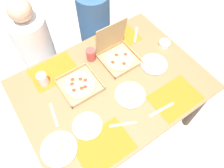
{
  "coord_description": "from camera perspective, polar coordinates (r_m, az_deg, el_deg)",
  "views": [
    {
      "loc": [
        -0.49,
        -0.71,
        2.13
      ],
      "look_at": [
        0.0,
        0.0,
        0.76
      ],
      "focal_mm": 33.94,
      "sensor_mm": 36.0,
      "label": 1
    }
  ],
  "objects": [
    {
      "name": "diner_left_seat",
      "position": [
        2.2,
        -18.72,
        6.97
      ],
      "size": [
        0.32,
        0.32,
        1.18
      ],
      "color": "white",
      "rests_on": "ground_plane"
    },
    {
      "name": "cup_dark",
      "position": [
        1.67,
        -18.11,
        1.18
      ],
      "size": [
        0.07,
        0.07,
        0.11
      ],
      "primitive_type": "cylinder",
      "color": "silver",
      "rests_on": "dining_table"
    },
    {
      "name": "ground_plane",
      "position": [
        2.3,
        0.0,
        -10.07
      ],
      "size": [
        6.0,
        6.0,
        0.0
      ],
      "primitive_type": "plane",
      "color": "beige"
    },
    {
      "name": "plate_near_left",
      "position": [
        1.58,
        4.99,
        -2.95
      ],
      "size": [
        0.23,
        0.23,
        0.03
      ],
      "color": "white",
      "rests_on": "dining_table"
    },
    {
      "name": "pizza_box_edge_far",
      "position": [
        1.74,
        1.47,
        7.96
      ],
      "size": [
        0.28,
        0.28,
        0.31
      ],
      "color": "tan",
      "rests_on": "dining_table"
    },
    {
      "name": "fork_by_far_right",
      "position": [
        1.48,
        2.97,
        -10.79
      ],
      "size": [
        0.18,
        0.1,
        0.0
      ],
      "primitive_type": "cube",
      "rotation": [
        0.0,
        0.0,
        2.7
      ],
      "color": "#B7B7BC",
      "rests_on": "dining_table"
    },
    {
      "name": "placemat_near_left",
      "position": [
        1.43,
        -2.17,
        -16.46
      ],
      "size": [
        0.36,
        0.26,
        0.0
      ],
      "primitive_type": "cube",
      "color": "orange",
      "rests_on": "dining_table"
    },
    {
      "name": "fork_by_near_left",
      "position": [
        1.97,
        6.44,
        13.1
      ],
      "size": [
        0.14,
        0.15,
        0.0
      ],
      "primitive_type": "cube",
      "rotation": [
        0.0,
        0.0,
        3.95
      ],
      "color": "#B7B7BC",
      "rests_on": "dining_table"
    },
    {
      "name": "knife_by_far_left",
      "position": [
        1.56,
        13.21,
        -6.73
      ],
      "size": [
        0.21,
        0.04,
        0.0
      ],
      "primitive_type": "cube",
      "rotation": [
        0.0,
        0.0,
        6.2
      ],
      "color": "#B7B7BC",
      "rests_on": "dining_table"
    },
    {
      "name": "diner_right_seat",
      "position": [
        2.34,
        -4.57,
        14.0
      ],
      "size": [
        0.32,
        0.32,
        1.16
      ],
      "color": "#33598C",
      "rests_on": "ground_plane"
    },
    {
      "name": "cup_clear_right",
      "position": [
        1.74,
        -5.75,
        7.86
      ],
      "size": [
        0.08,
        0.08,
        0.1
      ],
      "primitive_type": "cylinder",
      "color": "#BF4742",
      "rests_on": "dining_table"
    },
    {
      "name": "pizza_box_corner_left",
      "position": [
        1.63,
        -8.7,
        -0.26
      ],
      "size": [
        0.29,
        0.29,
        0.04
      ],
      "color": "tan",
      "rests_on": "dining_table"
    },
    {
      "name": "fork_by_near_right",
      "position": [
        1.56,
        -15.38,
        -7.98
      ],
      "size": [
        0.05,
        0.19,
        0.0
      ],
      "primitive_type": "cube",
      "rotation": [
        0.0,
        0.0,
        4.52
      ],
      "color": "#B7B7BC",
      "rests_on": "dining_table"
    },
    {
      "name": "plate_far_right",
      "position": [
        1.76,
        11.13,
        5.2
      ],
      "size": [
        0.22,
        0.22,
        0.03
      ],
      "color": "white",
      "rests_on": "dining_table"
    },
    {
      "name": "condiment_bowl",
      "position": [
        1.91,
        13.97,
        10.47
      ],
      "size": [
        0.1,
        0.1,
        0.04
      ],
      "primitive_type": "cylinder",
      "color": "white",
      "rests_on": "dining_table"
    },
    {
      "name": "placemat_near_right",
      "position": [
        1.64,
        16.64,
        -3.59
      ],
      "size": [
        0.36,
        0.26,
        0.0
      ],
      "primitive_type": "cube",
      "color": "orange",
      "rests_on": "dining_table"
    },
    {
      "name": "placemat_far_left",
      "position": [
        1.76,
        -15.43,
        3.36
      ],
      "size": [
        0.36,
        0.26,
        0.0
      ],
      "primitive_type": "cube",
      "color": "orange",
      "rests_on": "dining_table"
    },
    {
      "name": "plate_middle",
      "position": [
        1.48,
        -6.65,
        -11.14
      ],
      "size": [
        0.2,
        0.2,
        0.02
      ],
      "color": "white",
      "rests_on": "dining_table"
    },
    {
      "name": "dining_table",
      "position": [
        1.72,
        0.0,
        -1.92
      ],
      "size": [
        1.4,
        1.03,
        0.76
      ],
      "color": "#3F3328",
      "rests_on": "ground_plane"
    },
    {
      "name": "placemat_far_right",
      "position": [
        1.93,
        1.58,
        12.17
      ],
      "size": [
        0.36,
        0.26,
        0.0
      ],
      "primitive_type": "cube",
      "color": "orange",
      "rests_on": "dining_table"
    },
    {
      "name": "plate_near_right",
      "position": [
        1.46,
        -14.14,
        -16.48
      ],
      "size": [
        0.23,
        0.23,
        0.03
      ],
      "color": "white",
      "rests_on": "dining_table"
    }
  ]
}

